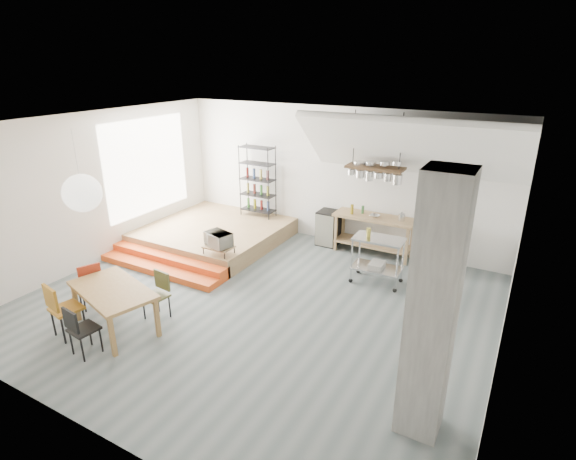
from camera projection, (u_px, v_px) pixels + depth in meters
The scene contains 26 objects.
floor at pixel (257, 303), 8.20m from camera, with size 8.00×8.00×0.00m, color slate.
wall_back at pixel (336, 177), 10.48m from camera, with size 8.00×0.04×3.20m, color silver.
wall_left at pixel (95, 190), 9.44m from camera, with size 0.04×7.00×3.20m, color silver.
wall_right at pixel (513, 272), 5.81m from camera, with size 0.04×7.00×3.20m, color silver.
ceiling at pixel (252, 125), 7.05m from camera, with size 8.00×7.00×0.02m, color white.
slope_ceiling at pixel (410, 147), 8.83m from camera, with size 4.40×1.80×0.15m, color white.
window_pane at pixel (148, 166), 10.59m from camera, with size 0.02×2.50×2.20m, color white.
platform at pixel (215, 234), 10.89m from camera, with size 3.00×3.00×0.40m, color #97754B.
step_lower at pixel (157, 269), 9.35m from camera, with size 3.00×0.35×0.13m, color #EB541B.
step_upper at pixel (169, 260), 9.61m from camera, with size 3.00×0.35×0.27m, color #EB541B.
concrete_column at pixel (432, 311), 4.90m from camera, with size 0.50×0.50×3.20m, color slate.
kitchen_counter at pixel (374, 228), 10.04m from camera, with size 1.80×0.60×0.91m.
stove at pixel (437, 246), 9.47m from camera, with size 0.60×0.60×1.18m.
pot_rack at pixel (376, 171), 9.36m from camera, with size 1.20×0.50×1.43m.
wire_shelving at pixel (258, 180), 11.24m from camera, with size 0.88×0.38×1.80m.
microwave_shelf at pixel (219, 247), 9.25m from camera, with size 0.60×0.40×0.16m.
paper_lantern at pixel (82, 193), 7.06m from camera, with size 0.60×0.60×0.60m, color white.
dining_table at pixel (113, 293), 7.22m from camera, with size 1.73×1.27×0.73m.
chair_mustard at pixel (61, 306), 7.01m from camera, with size 0.50×0.50×0.94m.
chair_black at pixel (79, 327), 6.59m from camera, with size 0.42×0.42×0.82m.
chair_olive at pixel (158, 291), 7.61m from camera, with size 0.42×0.42×0.82m.
chair_red at pixel (90, 281), 7.89m from camera, with size 0.53×0.53×0.87m.
rolling_cart at pixel (378, 254), 8.74m from camera, with size 0.99×0.58×0.95m.
mini_fridge at pixel (329, 228), 10.67m from camera, with size 0.49×0.49×0.83m, color black.
microwave at pixel (218, 239), 9.19m from camera, with size 0.55×0.37×0.30m, color beige.
bowl at pixel (375, 216), 9.88m from camera, with size 0.21×0.21×0.05m, color silver.
Camera 1 is at (3.99, -5.99, 4.19)m, focal length 28.00 mm.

